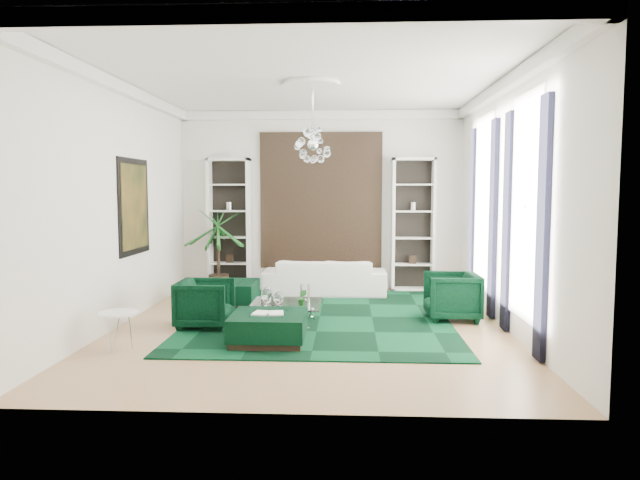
# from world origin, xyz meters

# --- Properties ---
(floor) EXTENTS (6.00, 7.00, 0.02)m
(floor) POSITION_xyz_m (0.00, 0.00, -0.01)
(floor) COLOR tan
(floor) RESTS_ON ground
(ceiling) EXTENTS (6.00, 7.00, 0.02)m
(ceiling) POSITION_xyz_m (0.00, 0.00, 3.81)
(ceiling) COLOR white
(ceiling) RESTS_ON ground
(wall_back) EXTENTS (6.00, 0.02, 3.80)m
(wall_back) POSITION_xyz_m (0.00, 3.51, 1.90)
(wall_back) COLOR silver
(wall_back) RESTS_ON ground
(wall_front) EXTENTS (6.00, 0.02, 3.80)m
(wall_front) POSITION_xyz_m (0.00, -3.51, 1.90)
(wall_front) COLOR silver
(wall_front) RESTS_ON ground
(wall_left) EXTENTS (0.02, 7.00, 3.80)m
(wall_left) POSITION_xyz_m (-3.01, 0.00, 1.90)
(wall_left) COLOR silver
(wall_left) RESTS_ON ground
(wall_right) EXTENTS (0.02, 7.00, 3.80)m
(wall_right) POSITION_xyz_m (3.01, 0.00, 1.90)
(wall_right) COLOR silver
(wall_right) RESTS_ON ground
(crown_molding) EXTENTS (6.00, 7.00, 0.18)m
(crown_molding) POSITION_xyz_m (0.00, 0.00, 3.70)
(crown_molding) COLOR white
(crown_molding) RESTS_ON ceiling
(ceiling_medallion) EXTENTS (0.90, 0.90, 0.05)m
(ceiling_medallion) POSITION_xyz_m (0.00, 0.30, 3.77)
(ceiling_medallion) COLOR white
(ceiling_medallion) RESTS_ON ceiling
(tapestry) EXTENTS (2.50, 0.06, 2.80)m
(tapestry) POSITION_xyz_m (0.00, 3.46, 1.90)
(tapestry) COLOR black
(tapestry) RESTS_ON wall_back
(shelving_left) EXTENTS (0.90, 0.38, 2.80)m
(shelving_left) POSITION_xyz_m (-1.95, 3.31, 1.40)
(shelving_left) COLOR white
(shelving_left) RESTS_ON floor
(shelving_right) EXTENTS (0.90, 0.38, 2.80)m
(shelving_right) POSITION_xyz_m (1.95, 3.31, 1.40)
(shelving_right) COLOR white
(shelving_right) RESTS_ON floor
(painting) EXTENTS (0.04, 1.30, 1.60)m
(painting) POSITION_xyz_m (-2.97, 0.60, 1.85)
(painting) COLOR black
(painting) RESTS_ON wall_left
(window_near) EXTENTS (0.03, 1.10, 2.90)m
(window_near) POSITION_xyz_m (2.99, -0.90, 1.90)
(window_near) COLOR white
(window_near) RESTS_ON wall_right
(curtain_near_a) EXTENTS (0.07, 0.30, 3.25)m
(curtain_near_a) POSITION_xyz_m (2.96, -1.68, 1.65)
(curtain_near_a) COLOR black
(curtain_near_a) RESTS_ON floor
(curtain_near_b) EXTENTS (0.07, 0.30, 3.25)m
(curtain_near_b) POSITION_xyz_m (2.96, -0.12, 1.65)
(curtain_near_b) COLOR black
(curtain_near_b) RESTS_ON floor
(window_far) EXTENTS (0.03, 1.10, 2.90)m
(window_far) POSITION_xyz_m (2.99, 1.50, 1.90)
(window_far) COLOR white
(window_far) RESTS_ON wall_right
(curtain_far_a) EXTENTS (0.07, 0.30, 3.25)m
(curtain_far_a) POSITION_xyz_m (2.96, 0.72, 1.65)
(curtain_far_a) COLOR black
(curtain_far_a) RESTS_ON floor
(curtain_far_b) EXTENTS (0.07, 0.30, 3.25)m
(curtain_far_b) POSITION_xyz_m (2.96, 2.28, 1.65)
(curtain_far_b) COLOR black
(curtain_far_b) RESTS_ON floor
(rug) EXTENTS (4.20, 5.00, 0.02)m
(rug) POSITION_xyz_m (0.12, 0.65, 0.01)
(rug) COLOR black
(rug) RESTS_ON floor
(sofa) EXTENTS (2.47, 0.96, 0.72)m
(sofa) POSITION_xyz_m (0.11, 2.73, 0.36)
(sofa) COLOR white
(sofa) RESTS_ON floor
(armchair_left) EXTENTS (0.82, 0.80, 0.75)m
(armchair_left) POSITION_xyz_m (-1.62, -0.13, 0.37)
(armchair_left) COLOR black
(armchair_left) RESTS_ON floor
(armchair_right) EXTENTS (0.86, 0.83, 0.78)m
(armchair_right) POSITION_xyz_m (2.29, 0.58, 0.39)
(armchair_right) COLOR black
(armchair_right) RESTS_ON floor
(coffee_table) EXTENTS (1.08, 1.08, 0.37)m
(coffee_table) POSITION_xyz_m (-0.38, -0.03, 0.19)
(coffee_table) COLOR white
(coffee_table) RESTS_ON floor
(ottoman_side) EXTENTS (1.01, 1.01, 0.45)m
(ottoman_side) POSITION_xyz_m (-1.60, 1.52, 0.22)
(ottoman_side) COLOR black
(ottoman_side) RESTS_ON floor
(ottoman_front) EXTENTS (1.03, 1.03, 0.41)m
(ottoman_front) POSITION_xyz_m (-0.52, -0.98, 0.21)
(ottoman_front) COLOR black
(ottoman_front) RESTS_ON floor
(book) EXTENTS (0.43, 0.29, 0.03)m
(book) POSITION_xyz_m (-0.52, -0.98, 0.43)
(book) COLOR white
(book) RESTS_ON ottoman_front
(side_table) EXTENTS (0.52, 0.52, 0.50)m
(side_table) POSITION_xyz_m (-2.46, -1.44, 0.25)
(side_table) COLOR white
(side_table) RESTS_ON floor
(palm) EXTENTS (1.41, 1.41, 2.26)m
(palm) POSITION_xyz_m (-2.10, 2.87, 1.13)
(palm) COLOR #19591E
(palm) RESTS_ON floor
(chandelier) EXTENTS (0.73, 0.73, 0.66)m
(chandelier) POSITION_xyz_m (0.01, 0.53, 2.85)
(chandelier) COLOR white
(chandelier) RESTS_ON ceiling
(table_plant) EXTENTS (0.14, 0.12, 0.26)m
(table_plant) POSITION_xyz_m (-0.11, -0.25, 0.50)
(table_plant) COLOR #19591E
(table_plant) RESTS_ON coffee_table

